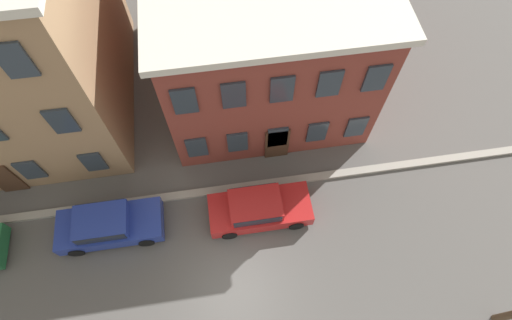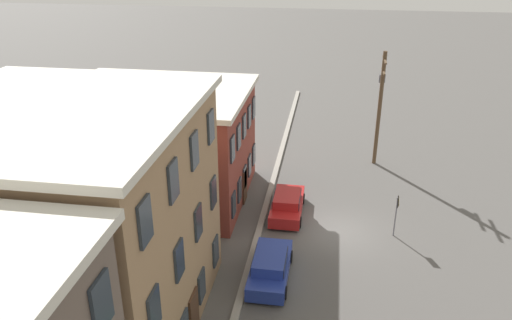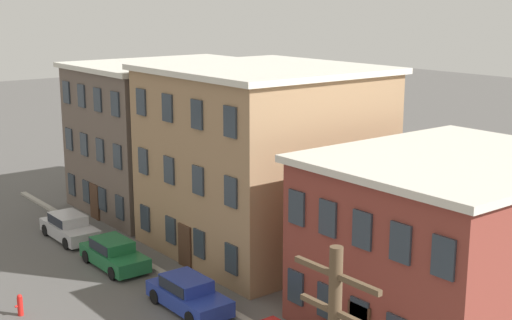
# 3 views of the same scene
# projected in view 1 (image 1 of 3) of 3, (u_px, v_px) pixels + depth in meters

# --- Properties ---
(ground_plane) EXTENTS (200.00, 200.00, 0.00)m
(ground_plane) POSITION_uv_depth(u_px,v_px,m) (234.00, 291.00, 16.26)
(ground_plane) COLOR #565451
(kerb_strip) EXTENTS (56.00, 0.36, 0.16)m
(kerb_strip) POSITION_uv_depth(u_px,v_px,m) (222.00, 190.00, 18.26)
(kerb_strip) COLOR #9E998E
(kerb_strip) RESTS_ON ground_plane
(apartment_far) EXTENTS (9.46, 11.38, 7.08)m
(apartment_far) POSITION_uv_depth(u_px,v_px,m) (259.00, 17.00, 18.58)
(apartment_far) COLOR brown
(apartment_far) RESTS_ON ground_plane
(car_blue) EXTENTS (4.40, 1.92, 1.43)m
(car_blue) POSITION_uv_depth(u_px,v_px,m) (107.00, 224.00, 16.79)
(car_blue) COLOR #233899
(car_blue) RESTS_ON ground_plane
(car_red) EXTENTS (4.40, 1.92, 1.43)m
(car_red) POSITION_uv_depth(u_px,v_px,m) (258.00, 208.00, 17.14)
(car_red) COLOR #B21E1E
(car_red) RESTS_ON ground_plane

